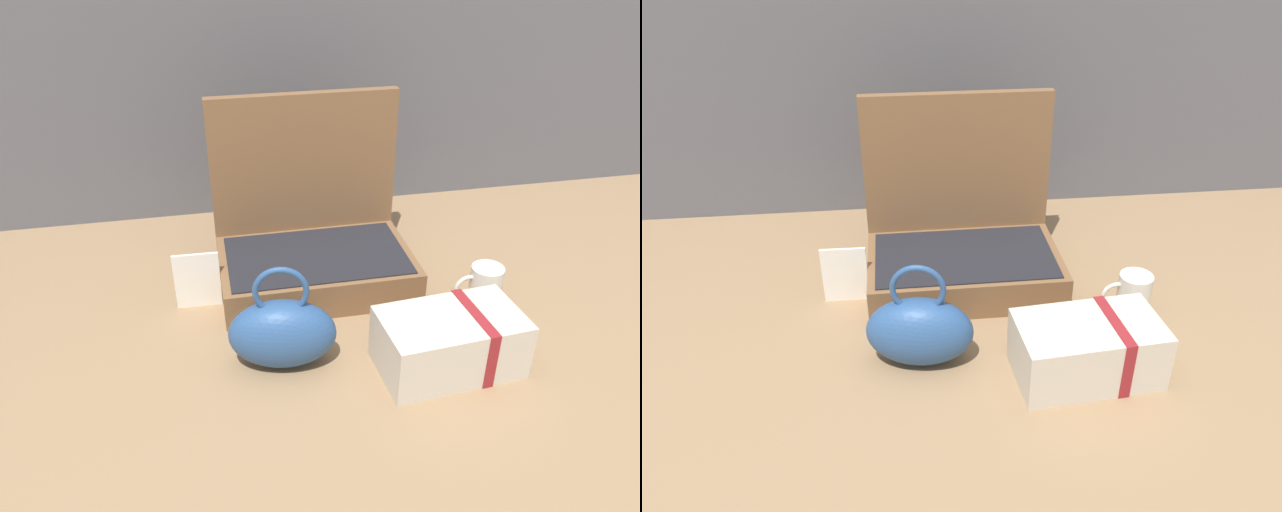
{
  "view_description": "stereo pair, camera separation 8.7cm",
  "coord_description": "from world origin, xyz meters",
  "views": [
    {
      "loc": [
        -0.18,
        -0.99,
        0.76
      ],
      "look_at": [
        0.02,
        -0.02,
        0.17
      ],
      "focal_mm": 34.36,
      "sensor_mm": 36.0,
      "label": 1
    },
    {
      "loc": [
        -0.09,
        -1.01,
        0.76
      ],
      "look_at": [
        0.02,
        -0.02,
        0.17
      ],
      "focal_mm": 34.36,
      "sensor_mm": 36.0,
      "label": 2
    }
  ],
  "objects": [
    {
      "name": "ground_plane",
      "position": [
        0.0,
        0.0,
        0.0
      ],
      "size": [
        6.0,
        6.0,
        0.0
      ],
      "primitive_type": "plane",
      "color": "#8C6D4C"
    },
    {
      "name": "open_suitcase",
      "position": [
        0.05,
        0.18,
        0.09
      ],
      "size": [
        0.42,
        0.28,
        0.4
      ],
      "color": "brown",
      "rests_on": "ground_plane"
    },
    {
      "name": "teal_pouch_handbag",
      "position": [
        -0.07,
        -0.11,
        0.07
      ],
      "size": [
        0.21,
        0.13,
        0.21
      ],
      "color": "#284C7F",
      "rests_on": "ground_plane"
    },
    {
      "name": "cream_toiletry_bag",
      "position": [
        0.23,
        -0.18,
        0.06
      ],
      "size": [
        0.27,
        0.17,
        0.12
      ],
      "color": "beige",
      "rests_on": "ground_plane"
    },
    {
      "name": "coffee_mug",
      "position": [
        0.38,
        -0.01,
        0.05
      ],
      "size": [
        0.11,
        0.07,
        0.09
      ],
      "color": "silver",
      "rests_on": "ground_plane"
    },
    {
      "name": "info_card_left",
      "position": [
        -0.21,
        0.11,
        0.06
      ],
      "size": [
        0.1,
        0.01,
        0.13
      ],
      "primitive_type": "cube",
      "rotation": [
        0.0,
        0.0,
        -0.03
      ],
      "color": "white",
      "rests_on": "ground_plane"
    }
  ]
}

